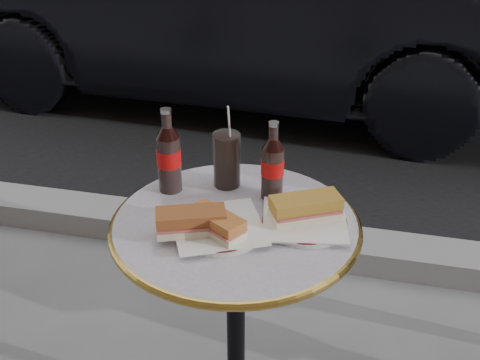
% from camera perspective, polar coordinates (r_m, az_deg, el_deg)
% --- Properties ---
extents(asphalt_road, '(40.00, 8.00, 0.00)m').
position_cam_1_polar(asphalt_road, '(6.40, 10.47, 14.94)').
color(asphalt_road, black).
rests_on(asphalt_road, ground).
extents(curb, '(40.00, 0.20, 0.12)m').
position_cam_1_polar(curb, '(2.60, 4.28, -5.85)').
color(curb, gray).
rests_on(curb, ground).
extents(bistro_table, '(0.62, 0.62, 0.73)m').
position_cam_1_polar(bistro_table, '(1.71, -0.39, -14.17)').
color(bistro_table, '#BAB2C4').
rests_on(bistro_table, ground).
extents(plate_left, '(0.27, 0.27, 0.01)m').
position_cam_1_polar(plate_left, '(1.45, -2.11, -4.61)').
color(plate_left, silver).
rests_on(plate_left, bistro_table).
extents(plate_right, '(0.21, 0.21, 0.01)m').
position_cam_1_polar(plate_right, '(1.48, 6.12, -4.00)').
color(plate_right, silver).
rests_on(plate_right, bistro_table).
extents(sandwich_left_a, '(0.18, 0.13, 0.06)m').
position_cam_1_polar(sandwich_left_a, '(1.41, -4.65, -4.06)').
color(sandwich_left_a, brown).
rests_on(sandwich_left_a, plate_left).
extents(sandwich_left_b, '(0.16, 0.13, 0.05)m').
position_cam_1_polar(sandwich_left_b, '(1.41, -2.24, -4.20)').
color(sandwich_left_b, '#B0632C').
rests_on(sandwich_left_b, plate_left).
extents(sandwich_right, '(0.19, 0.15, 0.06)m').
position_cam_1_polar(sandwich_right, '(1.46, 6.23, -2.77)').
color(sandwich_right, '#AD7C2C').
rests_on(sandwich_right, plate_right).
extents(cola_bottle_left, '(0.07, 0.07, 0.23)m').
position_cam_1_polar(cola_bottle_left, '(1.57, -6.81, 2.81)').
color(cola_bottle_left, black).
rests_on(cola_bottle_left, bistro_table).
extents(cola_bottle_right, '(0.07, 0.07, 0.22)m').
position_cam_1_polar(cola_bottle_right, '(1.53, 3.12, 1.85)').
color(cola_bottle_right, black).
rests_on(cola_bottle_right, bistro_table).
extents(cola_glass, '(0.09, 0.09, 0.15)m').
position_cam_1_polar(cola_glass, '(1.60, -1.27, 1.94)').
color(cola_glass, black).
rests_on(cola_glass, bistro_table).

